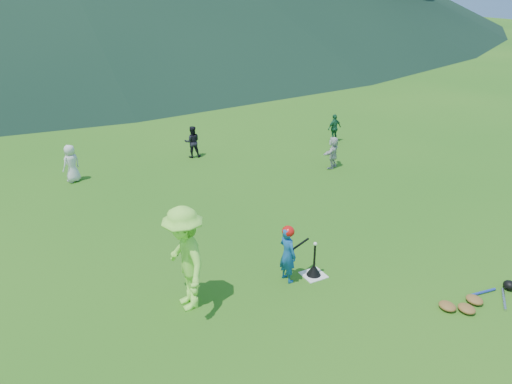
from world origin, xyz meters
TOP-DOWN VIEW (x-y plane):
  - ground at (0.00, 0.00)m, footprint 120.00×120.00m
  - home_plate at (0.00, 0.00)m, footprint 0.45×0.45m
  - baseball at (0.00, 0.00)m, footprint 0.08×0.08m
  - batter_child at (-0.56, 0.12)m, footprint 0.34×0.46m
  - adult_coach at (-2.63, 0.27)m, footprint 0.79×1.32m
  - fielder_a at (-3.43, 7.58)m, footprint 0.65×0.57m
  - fielder_b at (0.49, 7.92)m, footprint 0.62×0.54m
  - fielder_c at (5.68, 7.06)m, footprint 0.63×0.33m
  - fielder_d at (4.03, 4.91)m, footprint 0.96×0.75m
  - batting_tee at (0.00, 0.00)m, footprint 0.30×0.30m
  - batter_gear at (-0.54, 0.13)m, footprint 0.72×0.32m
  - equipment_pile at (2.14, -2.20)m, footprint 1.80×0.75m
  - outfield_fence at (0.00, 28.00)m, footprint 70.07×0.08m

SIDE VIEW (x-z plane):
  - ground at x=0.00m, z-range 0.00..0.00m
  - home_plate at x=0.00m, z-range 0.00..0.02m
  - equipment_pile at x=2.14m, z-range -0.03..0.16m
  - batting_tee at x=0.00m, z-range -0.21..0.47m
  - fielder_d at x=4.03m, z-range 0.00..1.01m
  - fielder_c at x=5.68m, z-range 0.00..1.03m
  - fielder_b at x=0.49m, z-range 0.00..1.07m
  - fielder_a at x=-3.43m, z-range 0.00..1.13m
  - batter_child at x=-0.56m, z-range 0.00..1.19m
  - outfield_fence at x=0.00m, z-range 0.03..1.36m
  - baseball at x=0.00m, z-range 0.70..0.78m
  - adult_coach at x=-2.63m, z-range 0.00..2.00m
  - batter_gear at x=-0.54m, z-range 0.80..1.35m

